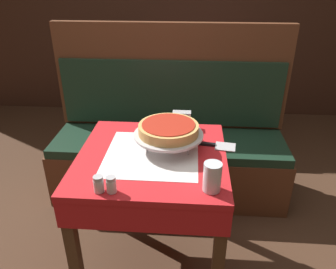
# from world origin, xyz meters

# --- Properties ---
(ground_plane) EXTENTS (14.00, 14.00, 0.00)m
(ground_plane) POSITION_xyz_m (0.00, 0.00, 0.00)
(ground_plane) COLOR #472D1E
(dining_table_front) EXTENTS (0.70, 0.70, 0.73)m
(dining_table_front) POSITION_xyz_m (0.00, 0.00, 0.62)
(dining_table_front) COLOR red
(dining_table_front) RESTS_ON ground_plane
(dining_table_rear) EXTENTS (0.74, 0.74, 0.73)m
(dining_table_rear) POSITION_xyz_m (0.27, 1.75, 0.64)
(dining_table_rear) COLOR red
(dining_table_rear) RESTS_ON ground_plane
(booth_bench) EXTENTS (1.64, 0.51, 1.20)m
(booth_bench) POSITION_xyz_m (0.03, 0.74, 0.34)
(booth_bench) COLOR brown
(booth_bench) RESTS_ON ground_plane
(back_wall_panel) EXTENTS (6.00, 0.04, 2.40)m
(back_wall_panel) POSITION_xyz_m (0.00, 2.27, 1.20)
(back_wall_panel) COLOR #3D2319
(back_wall_panel) RESTS_ON ground_plane
(pizza_pan_stand) EXTENTS (0.34, 0.34, 0.08)m
(pizza_pan_stand) POSITION_xyz_m (0.07, 0.06, 0.80)
(pizza_pan_stand) COLOR #ADADB2
(pizza_pan_stand) RESTS_ON dining_table_front
(deep_dish_pizza) EXTENTS (0.29, 0.29, 0.05)m
(deep_dish_pizza) POSITION_xyz_m (0.07, 0.06, 0.83)
(deep_dish_pizza) COLOR tan
(deep_dish_pizza) RESTS_ON pizza_pan_stand
(pizza_server) EXTENTS (0.28, 0.10, 0.01)m
(pizza_server) POSITION_xyz_m (0.27, 0.11, 0.73)
(pizza_server) COLOR #BCBCC1
(pizza_server) RESTS_ON dining_table_front
(water_glass_near) EXTENTS (0.07, 0.07, 0.12)m
(water_glass_near) POSITION_xyz_m (0.27, -0.26, 0.79)
(water_glass_near) COLOR silver
(water_glass_near) RESTS_ON dining_table_front
(salt_shaker) EXTENTS (0.04, 0.04, 0.07)m
(salt_shaker) POSITION_xyz_m (-0.17, -0.30, 0.76)
(salt_shaker) COLOR silver
(salt_shaker) RESTS_ON dining_table_front
(pepper_shaker) EXTENTS (0.04, 0.04, 0.07)m
(pepper_shaker) POSITION_xyz_m (-0.12, -0.30, 0.76)
(pepper_shaker) COLOR silver
(pepper_shaker) RESTS_ON dining_table_front
(napkin_holder) EXTENTS (0.10, 0.05, 0.09)m
(napkin_holder) POSITION_xyz_m (0.13, 0.31, 0.77)
(napkin_holder) COLOR #B2B2B7
(napkin_holder) RESTS_ON dining_table_front
(condiment_caddy) EXTENTS (0.12, 0.12, 0.18)m
(condiment_caddy) POSITION_xyz_m (0.37, 1.81, 0.78)
(condiment_caddy) COLOR black
(condiment_caddy) RESTS_ON dining_table_rear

